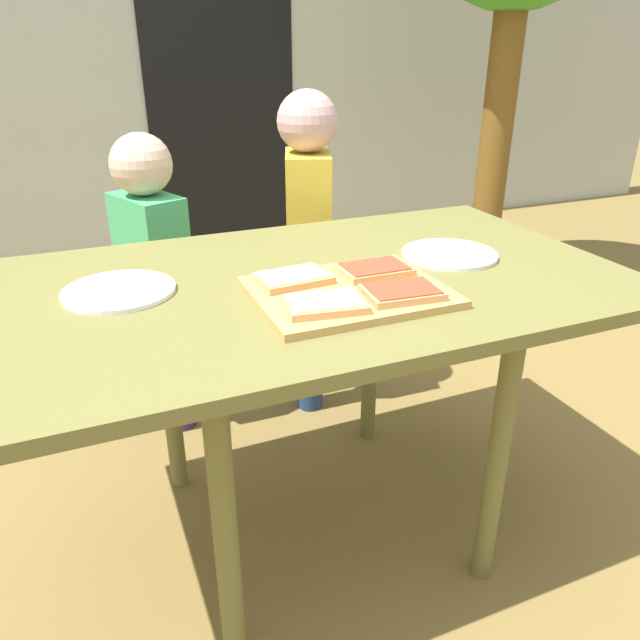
% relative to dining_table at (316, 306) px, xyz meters
% --- Properties ---
extents(ground_plane, '(16.00, 16.00, 0.00)m').
position_rel_dining_table_xyz_m(ground_plane, '(0.00, 0.00, -0.65)').
color(ground_plane, olive).
extents(house_door, '(0.90, 0.02, 2.00)m').
position_rel_dining_table_xyz_m(house_door, '(0.46, 2.60, 0.35)').
color(house_door, black).
rests_on(house_door, ground).
extents(dining_table, '(1.40, 0.84, 0.72)m').
position_rel_dining_table_xyz_m(dining_table, '(0.00, 0.00, 0.00)').
color(dining_table, brown).
rests_on(dining_table, ground).
extents(cutting_board, '(0.39, 0.31, 0.02)m').
position_rel_dining_table_xyz_m(cutting_board, '(0.02, -0.13, 0.08)').
color(cutting_board, tan).
rests_on(cutting_board, dining_table).
extents(pizza_slice_far_left, '(0.16, 0.12, 0.02)m').
position_rel_dining_table_xyz_m(pizza_slice_far_left, '(-0.07, -0.05, 0.10)').
color(pizza_slice_far_left, tan).
rests_on(pizza_slice_far_left, cutting_board).
extents(pizza_slice_far_right, '(0.15, 0.11, 0.02)m').
position_rel_dining_table_xyz_m(pizza_slice_far_right, '(0.11, -0.07, 0.10)').
color(pizza_slice_far_right, tan).
rests_on(pizza_slice_far_right, cutting_board).
extents(pizza_slice_near_right, '(0.16, 0.12, 0.02)m').
position_rel_dining_table_xyz_m(pizza_slice_near_right, '(0.10, -0.21, 0.10)').
color(pizza_slice_near_right, tan).
rests_on(pizza_slice_near_right, cutting_board).
extents(pizza_slice_near_left, '(0.16, 0.13, 0.02)m').
position_rel_dining_table_xyz_m(pizza_slice_near_left, '(-0.06, -0.20, 0.10)').
color(pizza_slice_near_left, tan).
rests_on(pizza_slice_near_left, cutting_board).
extents(plate_white_left, '(0.23, 0.23, 0.01)m').
position_rel_dining_table_xyz_m(plate_white_left, '(-0.42, 0.07, 0.08)').
color(plate_white_left, white).
rests_on(plate_white_left, dining_table).
extents(plate_white_right, '(0.23, 0.23, 0.01)m').
position_rel_dining_table_xyz_m(plate_white_right, '(0.36, 0.01, 0.08)').
color(plate_white_right, white).
rests_on(plate_white_right, dining_table).
extents(child_left, '(0.22, 0.27, 0.97)m').
position_rel_dining_table_xyz_m(child_left, '(-0.27, 0.68, -0.09)').
color(child_left, '#3E2352').
rests_on(child_left, ground).
extents(child_right, '(0.21, 0.27, 1.08)m').
position_rel_dining_table_xyz_m(child_right, '(0.23, 0.62, -0.02)').
color(child_right, navy).
rests_on(child_right, ground).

